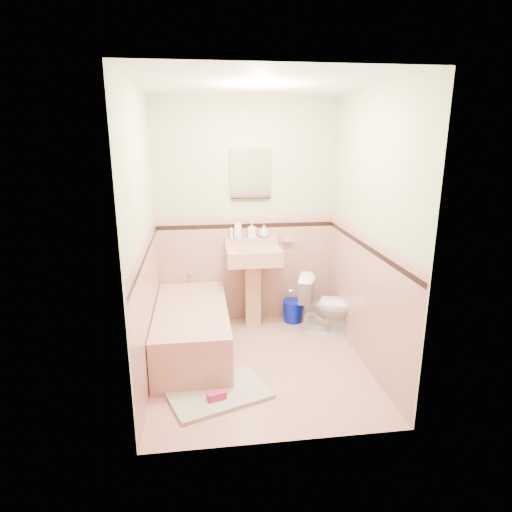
{
  "coord_description": "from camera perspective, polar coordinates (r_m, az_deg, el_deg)",
  "views": [
    {
      "loc": [
        -0.53,
        -3.68,
        2.11
      ],
      "look_at": [
        0.0,
        0.25,
        1.0
      ],
      "focal_mm": 30.59,
      "sensor_mm": 36.0,
      "label": 1
    }
  ],
  "objects": [
    {
      "name": "cap_back",
      "position": [
        4.88,
        -1.31,
        5.11
      ],
      "size": [
        2.0,
        0.0,
        2.0
      ],
      "primitive_type": "plane",
      "rotation": [
        1.57,
        0.0,
        0.0
      ],
      "color": "tan",
      "rests_on": "ground"
    },
    {
      "name": "bathtub",
      "position": [
        4.43,
        -8.35,
        -9.7
      ],
      "size": [
        0.7,
        1.5,
        0.45
      ],
      "primitive_type": "cube",
      "color": "tan",
      "rests_on": "floor"
    },
    {
      "name": "tub_faucet",
      "position": [
        4.96,
        -8.48,
        -1.91
      ],
      "size": [
        0.04,
        0.12,
        0.04
      ],
      "primitive_type": "cylinder",
      "rotation": [
        1.57,
        0.0,
        0.0
      ],
      "color": "silver",
      "rests_on": "wall_back"
    },
    {
      "name": "wall_right",
      "position": [
        4.08,
        14.57,
        2.95
      ],
      "size": [
        0.0,
        2.5,
        2.5
      ],
      "primitive_type": "plane",
      "rotation": [
        1.57,
        0.0,
        -1.57
      ],
      "color": "#F6EEC8",
      "rests_on": "ground"
    },
    {
      "name": "accent_front",
      "position": [
        2.83,
        3.6,
        -4.87
      ],
      "size": [
        2.0,
        0.0,
        2.0
      ],
      "primitive_type": "plane",
      "rotation": [
        -1.57,
        0.0,
        0.0
      ],
      "color": "black",
      "rests_on": "ground"
    },
    {
      "name": "bucket",
      "position": [
        5.13,
        4.87,
        -7.18
      ],
      "size": [
        0.32,
        0.32,
        0.26
      ],
      "primitive_type": null,
      "rotation": [
        0.0,
        0.0,
        -0.28
      ],
      "color": "#0413B1",
      "rests_on": "floor"
    },
    {
      "name": "shoe",
      "position": [
        3.73,
        -5.16,
        -17.71
      ],
      "size": [
        0.17,
        0.12,
        0.06
      ],
      "primitive_type": "cube",
      "rotation": [
        0.0,
        0.0,
        0.34
      ],
      "color": "#BF1E59",
      "rests_on": "bath_mat"
    },
    {
      "name": "soap_bottle_left",
      "position": [
        4.85,
        -2.37,
        3.7
      ],
      "size": [
        0.11,
        0.11,
        0.24
      ],
      "primitive_type": "imported",
      "rotation": [
        0.0,
        0.0,
        -0.26
      ],
      "color": "#B2B2B2",
      "rests_on": "sink"
    },
    {
      "name": "bath_mat",
      "position": [
        3.85,
        -4.98,
        -17.36
      ],
      "size": [
        0.95,
        0.79,
        0.03
      ],
      "primitive_type": "cube",
      "rotation": [
        0.0,
        0.0,
        0.35
      ],
      "color": "gray",
      "rests_on": "floor"
    },
    {
      "name": "accent_left",
      "position": [
        3.84,
        -14.17,
        0.2
      ],
      "size": [
        0.0,
        2.2,
        2.2
      ],
      "primitive_type": "plane",
      "rotation": [
        1.57,
        0.0,
        1.57
      ],
      "color": "black",
      "rests_on": "ground"
    },
    {
      "name": "cap_right",
      "position": [
        4.08,
        14.3,
        2.53
      ],
      "size": [
        0.0,
        2.2,
        2.2
      ],
      "primitive_type": "plane",
      "rotation": [
        1.57,
        0.0,
        -1.57
      ],
      "color": "tan",
      "rests_on": "ground"
    },
    {
      "name": "wall_back",
      "position": [
        4.89,
        -1.33,
        5.49
      ],
      "size": [
        2.5,
        0.0,
        2.5
      ],
      "primitive_type": "plane",
      "rotation": [
        1.57,
        0.0,
        0.0
      ],
      "color": "#F6EEC8",
      "rests_on": "ground"
    },
    {
      "name": "wainscot_left",
      "position": [
        4.01,
        -13.76,
        -6.99
      ],
      "size": [
        0.0,
        2.2,
        2.2
      ],
      "primitive_type": "plane",
      "rotation": [
        1.57,
        0.0,
        1.57
      ],
      "color": "tan",
      "rests_on": "ground"
    },
    {
      "name": "tube",
      "position": [
        4.85,
        -3.25,
        2.98
      ],
      "size": [
        0.05,
        0.05,
        0.12
      ],
      "primitive_type": "cylinder",
      "rotation": [
        0.0,
        0.0,
        -0.38
      ],
      "color": "white",
      "rests_on": "sink"
    },
    {
      "name": "cap_front",
      "position": [
        2.8,
        3.64,
        -2.95
      ],
      "size": [
        2.0,
        0.0,
        2.0
      ],
      "primitive_type": "plane",
      "rotation": [
        -1.57,
        0.0,
        0.0
      ],
      "color": "tan",
      "rests_on": "ground"
    },
    {
      "name": "soap_bottle_right",
      "position": [
        4.89,
        1.04,
        3.23
      ],
      "size": [
        0.14,
        0.14,
        0.14
      ],
      "primitive_type": "imported",
      "rotation": [
        0.0,
        0.0,
        -0.3
      ],
      "color": "#B2B2B2",
      "rests_on": "sink"
    },
    {
      "name": "wall_front",
      "position": [
        2.77,
        3.72,
        -2.48
      ],
      "size": [
        2.5,
        0.0,
        2.5
      ],
      "primitive_type": "plane",
      "rotation": [
        -1.57,
        0.0,
        0.0
      ],
      "color": "#F6EEC8",
      "rests_on": "ground"
    },
    {
      "name": "wainscot_back",
      "position": [
        5.03,
        -1.27,
        -1.84
      ],
      "size": [
        2.0,
        0.0,
        2.0
      ],
      "primitive_type": "plane",
      "rotation": [
        1.57,
        0.0,
        0.0
      ],
      "color": "tan",
      "rests_on": "ground"
    },
    {
      "name": "soap_bottle_mid",
      "position": [
        4.87,
        -0.56,
        3.42
      ],
      "size": [
        0.09,
        0.09,
        0.18
      ],
      "primitive_type": "imported",
      "rotation": [
        0.0,
        0.0,
        -0.09
      ],
      "color": "#B2B2B2",
      "rests_on": "sink"
    },
    {
      "name": "wainscot_front",
      "position": [
        3.05,
        3.45,
        -14.11
      ],
      "size": [
        2.0,
        0.0,
        2.0
      ],
      "primitive_type": "plane",
      "rotation": [
        -1.57,
        0.0,
        0.0
      ],
      "color": "tan",
      "rests_on": "ground"
    },
    {
      "name": "wall_left",
      "position": [
        3.81,
        -14.57,
        2.08
      ],
      "size": [
        0.0,
        2.5,
        2.5
      ],
      "primitive_type": "plane",
      "rotation": [
        1.57,
        0.0,
        1.57
      ],
      "color": "#F6EEC8",
      "rests_on": "ground"
    },
    {
      "name": "floor",
      "position": [
        4.28,
        0.46,
        -13.93
      ],
      "size": [
        2.2,
        2.2,
        0.0
      ],
      "primitive_type": "plane",
      "color": "tan",
      "rests_on": "ground"
    },
    {
      "name": "sink",
      "position": [
        4.87,
        -0.37,
        -4.15
      ],
      "size": [
        0.59,
        0.48,
        0.93
      ],
      "primitive_type": null,
      "color": "tan",
      "rests_on": "floor"
    },
    {
      "name": "cap_left",
      "position": [
        3.82,
        -14.27,
        1.65
      ],
      "size": [
        0.0,
        2.2,
        2.2
      ],
      "primitive_type": "plane",
      "rotation": [
        1.57,
        0.0,
        1.57
      ],
      "color": "tan",
      "rests_on": "ground"
    },
    {
      "name": "ceiling",
      "position": [
        3.74,
        0.55,
        21.61
      ],
      "size": [
        2.2,
        2.2,
        0.0
      ],
      "primitive_type": "plane",
      "rotation": [
        3.14,
        0.0,
        0.0
      ],
      "color": "white",
      "rests_on": "ground"
    },
    {
      "name": "accent_right",
      "position": [
        4.1,
        14.21,
        1.17
      ],
      "size": [
        0.0,
        2.2,
        2.2
      ],
      "primitive_type": "plane",
      "rotation": [
        1.57,
        0.0,
        -1.57
      ],
      "color": "black",
      "rests_on": "ground"
    },
    {
      "name": "sink_faucet",
      "position": [
        4.86,
        -0.59,
        1.82
      ],
      "size": [
        0.02,
        0.02,
        0.1
      ],
      "primitive_type": "cylinder",
      "color": "silver",
      "rests_on": "sink"
    },
    {
      "name": "toilet",
      "position": [
        4.84,
        9.36,
        -6.32
      ],
      "size": [
        0.71,
        0.55,
        0.64
      ],
      "primitive_type": "imported",
      "rotation": [
        0.0,
        0.0,
        1.22
      ],
      "color": "white",
      "rests_on": "floor"
    },
    {
      "name": "wainscot_right",
      "position": [
        4.26,
        13.82,
        -5.61
      ],
      "size": [
        0.0,
        2.2,
        2.2
      ],
      "primitive_type": "plane",
      "rotation": [
        1.57,
        0.0,
        -1.57
      ],
      "color": "tan",
      "rests_on": "ground"
    },
    {
      "name": "medicine_cabinet",
      "position": [
        4.8,
        -0.72,
        10.74
      ],
      "size": [
        0.43,
        0.04,
        0.54
      ],
      "primitive_type": "cube",
      "color": "white",
      "rests_on": "wall_back"
    },
    {
      "name": "accent_back",
      "position": [
        4.89,
        -1.3,
        3.96
      ],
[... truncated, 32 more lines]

